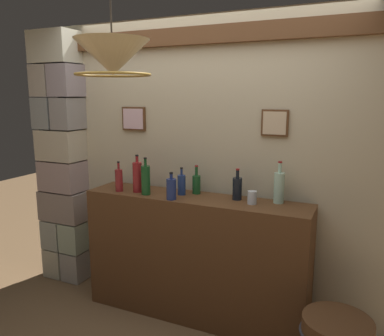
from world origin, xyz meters
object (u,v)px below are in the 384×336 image
object	(u,v)px
liquor_bottle_amaro	(279,187)
glass_tumbler_rocks	(252,197)
liquor_bottle_whiskey	(237,188)
liquor_bottle_brandy	(182,184)
liquor_bottle_port	(171,189)
liquor_bottle_rum	(119,180)
liquor_bottle_gin	(137,177)
pendant_lamp	(113,58)
liquor_bottle_vermouth	(196,184)
liquor_bottle_tequila	(146,180)

from	to	relation	value
liquor_bottle_amaro	glass_tumbler_rocks	distance (m)	0.22
liquor_bottle_whiskey	liquor_bottle_brandy	xyz separation A→B (m)	(-0.47, -0.04, -0.01)
liquor_bottle_brandy	liquor_bottle_port	bearing A→B (deg)	-93.45
liquor_bottle_rum	liquor_bottle_gin	bearing A→B (deg)	15.23
pendant_lamp	glass_tumbler_rocks	bearing A→B (deg)	40.90
liquor_bottle_amaro	liquor_bottle_whiskey	bearing A→B (deg)	-172.25
liquor_bottle_whiskey	liquor_bottle_amaro	world-z (taller)	liquor_bottle_amaro
liquor_bottle_vermouth	glass_tumbler_rocks	size ratio (longest dim) A/B	2.42
liquor_bottle_amaro	pendant_lamp	bearing A→B (deg)	-140.60
liquor_bottle_rum	liquor_bottle_tequila	xyz separation A→B (m)	(0.27, -0.00, 0.03)
liquor_bottle_amaro	liquor_bottle_tequila	distance (m)	1.08
liquor_bottle_gin	liquor_bottle_tequila	distance (m)	0.12
liquor_bottle_vermouth	liquor_bottle_amaro	size ratio (longest dim) A/B	0.75
liquor_bottle_gin	pendant_lamp	bearing A→B (deg)	-69.24
liquor_bottle_tequila	liquor_bottle_whiskey	bearing A→B (deg)	12.31
liquor_bottle_gin	liquor_bottle_tequila	bearing A→B (deg)	-22.63
liquor_bottle_whiskey	liquor_bottle_vermouth	world-z (taller)	liquor_bottle_whiskey
liquor_bottle_whiskey	liquor_bottle_amaro	distance (m)	0.32
pendant_lamp	liquor_bottle_gin	bearing A→B (deg)	110.76
liquor_bottle_port	glass_tumbler_rocks	xyz separation A→B (m)	(0.62, 0.14, -0.04)
liquor_bottle_tequila	liquor_bottle_vermouth	bearing A→B (deg)	28.29
liquor_bottle_port	liquor_bottle_brandy	xyz separation A→B (m)	(0.01, 0.16, -0.00)
liquor_bottle_port	liquor_bottle_rum	bearing A→B (deg)	174.66
liquor_bottle_port	liquor_bottle_tequila	distance (m)	0.27
liquor_bottle_whiskey	glass_tumbler_rocks	bearing A→B (deg)	-26.18
liquor_bottle_tequila	liquor_bottle_amaro	bearing A→B (deg)	10.95
liquor_bottle_port	liquor_bottle_amaro	bearing A→B (deg)	17.60
liquor_bottle_amaro	liquor_bottle_tequila	bearing A→B (deg)	-169.05
liquor_bottle_rum	liquor_bottle_vermouth	world-z (taller)	liquor_bottle_rum
liquor_bottle_vermouth	liquor_bottle_brandy	distance (m)	0.13
liquor_bottle_whiskey	pendant_lamp	xyz separation A→B (m)	(-0.62, -0.73, 0.95)
liquor_bottle_whiskey	liquor_bottle_amaro	size ratio (longest dim) A/B	0.77
liquor_bottle_amaro	liquor_bottle_gin	size ratio (longest dim) A/B	1.01
liquor_bottle_amaro	glass_tumbler_rocks	bearing A→B (deg)	-147.76
pendant_lamp	liquor_bottle_port	bearing A→B (deg)	74.70
glass_tumbler_rocks	pendant_lamp	size ratio (longest dim) A/B	0.17
liquor_bottle_gin	liquor_bottle_brandy	xyz separation A→B (m)	(0.38, 0.07, -0.04)
liquor_bottle_port	pendant_lamp	size ratio (longest dim) A/B	0.37
liquor_bottle_amaro	liquor_bottle_tequila	world-z (taller)	liquor_bottle_amaro
liquor_bottle_gin	liquor_bottle_tequila	world-z (taller)	liquor_bottle_gin
liquor_bottle_port	liquor_bottle_vermouth	bearing A→B (deg)	66.46
liquor_bottle_rum	liquor_bottle_brandy	world-z (taller)	liquor_bottle_rum
liquor_bottle_rum	liquor_bottle_whiskey	size ratio (longest dim) A/B	1.03
liquor_bottle_vermouth	liquor_bottle_gin	world-z (taller)	liquor_bottle_gin
liquor_bottle_brandy	liquor_bottle_amaro	bearing A→B (deg)	6.39
liquor_bottle_tequila	liquor_bottle_port	bearing A→B (deg)	-10.22
liquor_bottle_vermouth	glass_tumbler_rocks	world-z (taller)	liquor_bottle_vermouth
liquor_bottle_vermouth	liquor_bottle_tequila	distance (m)	0.42
liquor_bottle_gin	pendant_lamp	xyz separation A→B (m)	(0.23, -0.61, 0.92)
liquor_bottle_rum	liquor_bottle_whiskey	xyz separation A→B (m)	(1.01, 0.16, -0.00)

